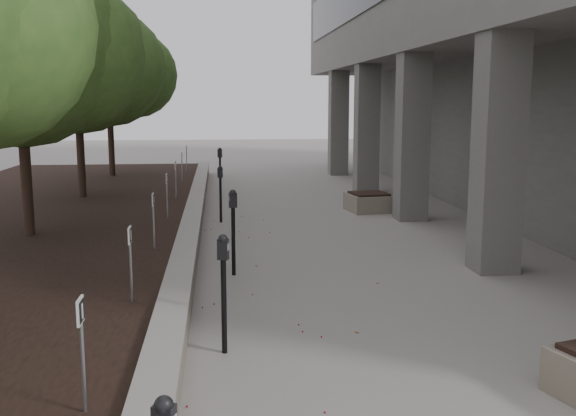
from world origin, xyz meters
TOP-DOWN VIEW (x-y plane):
  - retaining_wall at (-1.82, 9.00)m, footprint 0.39×26.00m
  - planting_bed at (-5.50, 9.00)m, footprint 7.00×26.00m
  - crabapple_tree_3 at (-4.80, 8.00)m, footprint 4.60×4.00m
  - crabapple_tree_4 at (-4.80, 13.00)m, footprint 4.60×4.00m
  - crabapple_tree_5 at (-4.80, 18.00)m, footprint 4.60×4.00m
  - parking_sign_2 at (-2.35, 0.50)m, footprint 0.04×0.22m
  - parking_sign_3 at (-2.35, 3.50)m, footprint 0.04×0.22m
  - parking_sign_4 at (-2.35, 6.50)m, footprint 0.04×0.22m
  - parking_sign_5 at (-2.35, 9.50)m, footprint 0.04×0.22m
  - parking_sign_6 at (-2.35, 12.50)m, footprint 0.04×0.22m
  - parking_sign_7 at (-2.35, 15.50)m, footprint 0.04×0.22m
  - parking_sign_8 at (-2.35, 18.50)m, footprint 0.04×0.22m
  - parking_meter_2 at (-1.21, 2.69)m, footprint 0.16×0.14m
  - parking_meter_3 at (-1.02, 6.17)m, footprint 0.16×0.13m
  - parking_meter_4 at (-1.22, 11.09)m, footprint 0.15×0.12m
  - parking_meter_5 at (-1.21, 15.74)m, footprint 0.17×0.14m
  - planter_back at (2.67, 12.32)m, footprint 1.21×1.21m
  - berry_scatter at (-0.10, 5.00)m, footprint 3.30×14.10m

SIDE VIEW (x-z plane):
  - berry_scatter at x=-0.10m, z-range 0.00..0.02m
  - planting_bed at x=-5.50m, z-range 0.00..0.40m
  - planter_back at x=2.67m, z-range 0.00..0.49m
  - retaining_wall at x=-1.82m, z-range 0.00..0.50m
  - parking_meter_4 at x=-1.22m, z-range 0.00..1.36m
  - parking_meter_2 at x=-1.21m, z-range 0.00..1.40m
  - parking_meter_3 at x=-1.02m, z-range 0.00..1.45m
  - parking_meter_5 at x=-1.21m, z-range 0.00..1.46m
  - parking_sign_2 at x=-2.35m, z-range 0.40..1.36m
  - parking_sign_3 at x=-2.35m, z-range 0.40..1.36m
  - parking_sign_4 at x=-2.35m, z-range 0.40..1.36m
  - parking_sign_5 at x=-2.35m, z-range 0.40..1.36m
  - parking_sign_6 at x=-2.35m, z-range 0.40..1.36m
  - parking_sign_7 at x=-2.35m, z-range 0.40..1.36m
  - parking_sign_8 at x=-2.35m, z-range 0.40..1.36m
  - crabapple_tree_3 at x=-4.80m, z-range 0.40..5.84m
  - crabapple_tree_4 at x=-4.80m, z-range 0.40..5.84m
  - crabapple_tree_5 at x=-4.80m, z-range 0.40..5.84m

